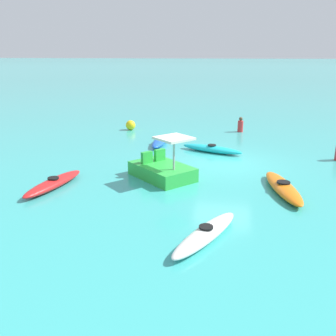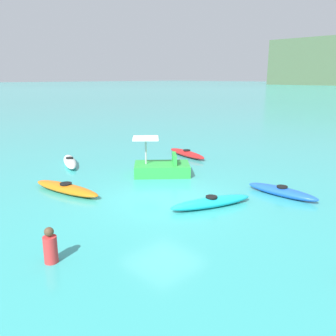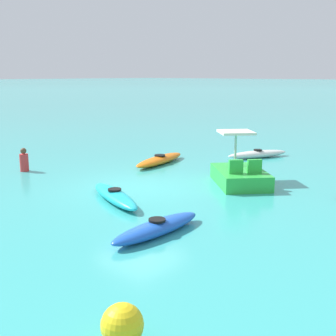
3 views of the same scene
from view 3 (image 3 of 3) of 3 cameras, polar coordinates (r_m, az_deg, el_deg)
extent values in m
plane|color=#38ADA8|center=(14.10, -3.61, -2.45)|extent=(600.00, 600.00, 0.00)
ellipsoid|color=blue|center=(9.93, -1.44, -7.81)|extent=(2.71, 0.64, 0.32)
cylinder|color=black|center=(9.86, -1.44, -6.80)|extent=(0.39, 0.39, 0.05)
ellipsoid|color=orange|center=(17.63, -1.08, 1.08)|extent=(3.33, 1.35, 0.32)
cylinder|color=black|center=(17.60, -1.08, 1.67)|extent=(0.52, 0.52, 0.05)
ellipsoid|color=white|center=(19.28, 11.64, 1.79)|extent=(2.92, 1.73, 0.32)
cylinder|color=black|center=(19.25, 11.67, 2.33)|extent=(0.48, 0.48, 0.05)
ellipsoid|color=#19B7C6|center=(12.52, -6.99, -3.64)|extent=(1.60, 3.02, 0.32)
cylinder|color=black|center=(12.47, -7.01, -2.82)|extent=(0.49, 0.49, 0.05)
cube|color=green|center=(14.48, 9.40, -1.18)|extent=(2.72, 2.79, 0.50)
cube|color=green|center=(13.78, 8.86, 0.17)|extent=(0.43, 0.41, 0.44)
cube|color=green|center=(13.95, 11.25, 0.22)|extent=(0.43, 0.41, 0.44)
cylinder|color=#B2B2B7|center=(14.99, 8.81, 2.42)|extent=(0.08, 0.08, 1.10)
cube|color=silver|center=(14.90, 8.88, 4.65)|extent=(1.55, 1.55, 0.08)
sphere|color=yellow|center=(6.18, -6.01, -19.72)|extent=(0.58, 0.58, 0.58)
cylinder|color=red|center=(17.10, -18.30, 0.67)|extent=(0.45, 0.45, 0.65)
sphere|color=brown|center=(17.03, -18.40, 2.14)|extent=(0.22, 0.22, 0.22)
camera|label=1|loc=(26.70, 20.38, 13.42)|focal=39.35mm
camera|label=2|loc=(17.93, -45.54, 10.70)|focal=37.43mm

